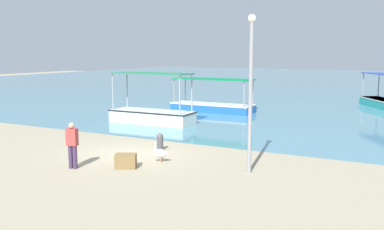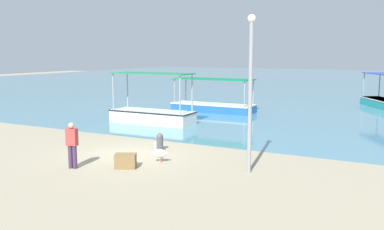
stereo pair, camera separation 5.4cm
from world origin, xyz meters
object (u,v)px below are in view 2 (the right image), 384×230
(fisherman_standing, at_px, (72,144))
(mooring_bollard, at_px, (160,141))
(fishing_boat_near_left, at_px, (152,114))
(pelican, at_px, (159,153))
(cargo_crate, at_px, (125,161))
(lamp_post, at_px, (250,85))
(fishing_boat_outer, at_px, (213,105))

(fisherman_standing, bearing_deg, mooring_bollard, 72.29)
(mooring_bollard, bearing_deg, fishing_boat_near_left, 125.63)
(pelican, xyz_separation_m, cargo_crate, (-0.67, -1.25, -0.12))
(lamp_post, bearing_deg, fisherman_standing, -157.20)
(pelican, distance_m, lamp_post, 4.44)
(fishing_boat_outer, bearing_deg, mooring_bollard, -75.58)
(fishing_boat_outer, height_order, cargo_crate, fishing_boat_outer)
(fishing_boat_outer, bearing_deg, pelican, -73.20)
(fishing_boat_near_left, xyz_separation_m, cargo_crate, (4.59, -8.84, -0.31))
(lamp_post, bearing_deg, mooring_bollard, 162.10)
(fishing_boat_near_left, xyz_separation_m, mooring_bollard, (4.18, -5.83, -0.17))
(cargo_crate, bearing_deg, fisherman_standing, -150.83)
(mooring_bollard, height_order, fisherman_standing, fisherman_standing)
(fishing_boat_near_left, distance_m, lamp_post, 11.69)
(lamp_post, distance_m, cargo_crate, 5.27)
(pelican, bearing_deg, lamp_post, 4.51)
(fisherman_standing, height_order, cargo_crate, fisherman_standing)
(lamp_post, xyz_separation_m, fisherman_standing, (-5.85, -2.46, -2.17))
(fishing_boat_near_left, xyz_separation_m, pelican, (5.25, -7.59, -0.19))
(fishing_boat_near_left, xyz_separation_m, lamp_post, (8.77, -7.31, 2.51))
(fishing_boat_near_left, bearing_deg, fishing_boat_outer, 80.34)
(fishing_boat_outer, relative_size, fisherman_standing, 3.49)
(fishing_boat_near_left, relative_size, lamp_post, 0.94)
(fishing_boat_outer, xyz_separation_m, cargo_crate, (3.52, -15.11, -0.21))
(fishing_boat_near_left, height_order, fisherman_standing, fishing_boat_near_left)
(pelican, relative_size, lamp_post, 0.15)
(pelican, distance_m, mooring_bollard, 2.06)
(fishing_boat_outer, height_order, lamp_post, lamp_post)
(fishing_boat_near_left, height_order, mooring_bollard, fishing_boat_near_left)
(fishing_boat_near_left, distance_m, fisherman_standing, 10.20)
(fishing_boat_near_left, bearing_deg, fisherman_standing, -73.37)
(pelican, bearing_deg, mooring_bollard, 121.35)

